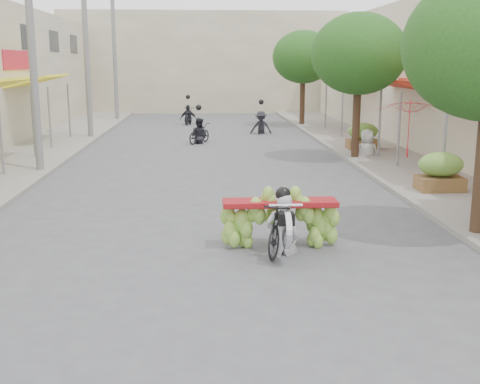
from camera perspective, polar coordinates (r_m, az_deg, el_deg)
name	(u,v)px	position (r m, az deg, el deg)	size (l,w,h in m)	color
ground	(216,329)	(8.25, -2.31, -12.84)	(120.00, 120.00, 0.00)	#525257
sidewalk_left	(18,157)	(23.75, -20.31, 3.10)	(4.00, 60.00, 0.12)	gray
sidewalk_right	(389,154)	(23.83, 13.97, 3.53)	(4.00, 60.00, 0.12)	gray
far_building	(204,63)	(45.48, -3.43, 12.15)	(20.00, 6.00, 7.00)	#BDB295
utility_pole_mid	(32,45)	(20.18, -19.15, 13.04)	(0.60, 0.24, 8.00)	slate
utility_pole_far	(86,51)	(28.97, -14.36, 12.86)	(0.60, 0.24, 8.00)	slate
utility_pole_back	(115,54)	(37.85, -11.81, 12.72)	(0.60, 0.24, 8.00)	slate
street_tree_mid	(359,54)	(22.18, 11.21, 12.70)	(3.40, 3.40, 5.25)	#3A2719
street_tree_far	(303,57)	(33.93, 6.01, 12.59)	(3.40, 3.40, 5.25)	#3A2719
produce_crate_mid	(441,169)	(16.95, 18.49, 2.11)	(1.20, 0.88, 1.16)	brown
produce_crate_far	(363,134)	(24.47, 11.56, 5.41)	(1.20, 0.88, 1.16)	brown
banana_motorbike	(281,214)	(11.27, 3.94, -2.11)	(2.20, 1.88, 2.15)	black
market_umbrella	(411,99)	(18.23, 15.91, 8.48)	(1.99, 1.99, 1.72)	red
pedestrian	(368,129)	(22.83, 12.01, 5.84)	(0.95, 0.57, 1.92)	silver
bg_motorbike_a	(199,126)	(26.60, -3.92, 6.23)	(1.27, 1.63, 1.95)	black
bg_motorbike_b	(261,116)	(30.22, 2.01, 7.19)	(1.16, 1.57, 1.95)	black
bg_motorbike_c	(188,111)	(34.94, -4.93, 7.68)	(1.02, 1.72, 1.95)	black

